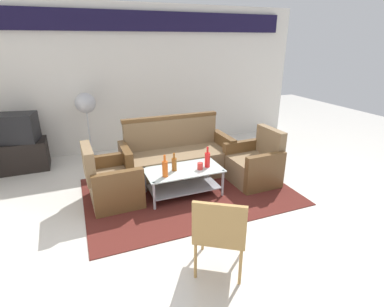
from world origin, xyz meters
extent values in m
plane|color=beige|center=(0.00, 0.00, 0.00)|extent=(14.00, 14.00, 0.00)
cube|color=silver|center=(0.00, 3.06, 1.40)|extent=(6.52, 0.12, 2.80)
cube|color=#191433|center=(0.00, 2.97, 2.47)|extent=(5.76, 0.08, 0.36)
cube|color=#511E19|center=(-0.09, 0.70, 0.01)|extent=(3.00, 2.05, 0.01)
cube|color=#7F6647|center=(-0.06, 1.28, 0.22)|extent=(1.60, 0.70, 0.42)
cube|color=#7F6647|center=(-0.05, 1.60, 0.67)|extent=(1.60, 0.14, 0.48)
cube|color=brown|center=(0.78, 1.28, 0.32)|extent=(0.12, 0.70, 0.62)
cube|color=brown|center=(-0.90, 1.28, 0.32)|extent=(0.12, 0.70, 0.62)
cube|color=brown|center=(-0.05, 1.60, 0.94)|extent=(1.64, 0.10, 0.06)
cube|color=#7F6647|center=(-1.14, 0.83, 0.21)|extent=(0.68, 0.62, 0.40)
cube|color=#7F6647|center=(-1.45, 0.82, 0.64)|extent=(0.14, 0.60, 0.45)
cube|color=brown|center=(-1.15, 1.16, 0.30)|extent=(0.66, 0.12, 0.58)
cube|color=brown|center=(-1.13, 0.50, 0.30)|extent=(0.66, 0.12, 0.58)
cube|color=#7F6647|center=(0.97, 0.63, 0.21)|extent=(0.67, 0.62, 0.40)
cube|color=#7F6647|center=(1.28, 0.64, 0.64)|extent=(0.13, 0.60, 0.45)
cube|color=brown|center=(0.97, 0.30, 0.30)|extent=(0.66, 0.12, 0.58)
cube|color=brown|center=(0.96, 0.96, 0.30)|extent=(0.66, 0.12, 0.58)
cube|color=silver|center=(-0.19, 0.66, 0.40)|extent=(1.10, 0.60, 0.02)
cube|color=#9E9EA5|center=(-0.19, 0.66, 0.13)|extent=(1.00, 0.52, 0.02)
cylinder|color=#9E9EA5|center=(-0.70, 0.92, 0.21)|extent=(0.04, 0.04, 0.40)
cylinder|color=#9E9EA5|center=(0.32, 0.92, 0.21)|extent=(0.04, 0.04, 0.40)
cylinder|color=#9E9EA5|center=(-0.70, 0.40, 0.21)|extent=(0.04, 0.04, 0.40)
cylinder|color=#9E9EA5|center=(0.32, 0.40, 0.21)|extent=(0.04, 0.04, 0.40)
cylinder|color=brown|center=(-0.32, 0.65, 0.50)|extent=(0.07, 0.07, 0.19)
cylinder|color=brown|center=(-0.32, 0.65, 0.64)|extent=(0.03, 0.03, 0.08)
cylinder|color=red|center=(0.17, 0.60, 0.52)|extent=(0.08, 0.08, 0.22)
cylinder|color=red|center=(0.17, 0.60, 0.67)|extent=(0.03, 0.03, 0.09)
cylinder|color=#D85919|center=(-0.50, 0.51, 0.52)|extent=(0.08, 0.08, 0.22)
cylinder|color=#D85919|center=(-0.50, 0.51, 0.67)|extent=(0.03, 0.03, 0.09)
cylinder|color=red|center=(0.03, 0.55, 0.46)|extent=(0.08, 0.08, 0.10)
cube|color=black|center=(-2.47, 2.55, 0.26)|extent=(0.80, 0.50, 0.52)
cube|color=black|center=(-2.47, 2.55, 0.76)|extent=(0.67, 0.55, 0.48)
cube|color=black|center=(-2.42, 2.77, 0.76)|extent=(0.50, 0.10, 0.36)
cylinder|color=#2D2D33|center=(-1.33, 2.60, 0.01)|extent=(0.32, 0.32, 0.03)
cylinder|color=#B2B2B7|center=(-1.33, 2.60, 0.51)|extent=(0.03, 0.03, 0.95)
sphere|color=#B2B2B7|center=(-1.33, 2.60, 1.09)|extent=(0.36, 0.36, 0.36)
cube|color=#AD844C|center=(-0.36, -0.87, 0.42)|extent=(0.66, 0.66, 0.04)
cube|color=#AD844C|center=(-0.48, -1.05, 0.64)|extent=(0.42, 0.30, 0.40)
cylinder|color=#AD844C|center=(-0.42, -0.58, 0.21)|extent=(0.03, 0.03, 0.42)
cylinder|color=#AD844C|center=(-0.07, -0.81, 0.21)|extent=(0.03, 0.03, 0.42)
cylinder|color=#AD844C|center=(-0.65, -0.93, 0.21)|extent=(0.03, 0.03, 0.42)
cylinder|color=#AD844C|center=(-0.30, -1.16, 0.21)|extent=(0.03, 0.03, 0.42)
camera|label=1|loc=(-1.52, -3.00, 2.15)|focal=27.71mm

